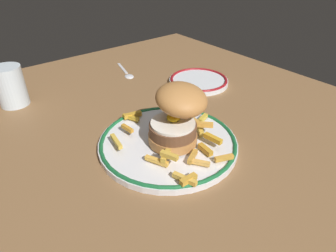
{
  "coord_description": "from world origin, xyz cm",
  "views": [
    {
      "loc": [
        31.8,
        -28.03,
        34.93
      ],
      "look_at": [
        -5.06,
        1.56,
        4.6
      ],
      "focal_mm": 31.67,
      "sensor_mm": 36.0,
      "label": 1
    }
  ],
  "objects_px": {
    "burger": "(177,115)",
    "side_plate": "(199,81)",
    "dinner_plate": "(168,142)",
    "spoon": "(128,74)",
    "water_glass": "(11,88)"
  },
  "relations": [
    {
      "from": "dinner_plate",
      "to": "water_glass",
      "type": "distance_m",
      "value": 0.42
    },
    {
      "from": "dinner_plate",
      "to": "side_plate",
      "type": "xyz_separation_m",
      "value": [
        -0.18,
        0.25,
        -0.0
      ]
    },
    {
      "from": "dinner_plate",
      "to": "side_plate",
      "type": "bearing_deg",
      "value": 124.98
    },
    {
      "from": "burger",
      "to": "water_glass",
      "type": "bearing_deg",
      "value": -152.77
    },
    {
      "from": "burger",
      "to": "side_plate",
      "type": "distance_m",
      "value": 0.31
    },
    {
      "from": "side_plate",
      "to": "spoon",
      "type": "relative_size",
      "value": 1.24
    },
    {
      "from": "dinner_plate",
      "to": "water_glass",
      "type": "height_order",
      "value": "water_glass"
    },
    {
      "from": "burger",
      "to": "spoon",
      "type": "relative_size",
      "value": 0.9
    },
    {
      "from": "dinner_plate",
      "to": "spoon",
      "type": "bearing_deg",
      "value": 159.99
    },
    {
      "from": "burger",
      "to": "spoon",
      "type": "height_order",
      "value": "burger"
    },
    {
      "from": "dinner_plate",
      "to": "burger",
      "type": "distance_m",
      "value": 0.07
    },
    {
      "from": "dinner_plate",
      "to": "spoon",
      "type": "height_order",
      "value": "dinner_plate"
    },
    {
      "from": "burger",
      "to": "side_plate",
      "type": "height_order",
      "value": "burger"
    },
    {
      "from": "burger",
      "to": "side_plate",
      "type": "relative_size",
      "value": 0.73
    },
    {
      "from": "dinner_plate",
      "to": "spoon",
      "type": "xyz_separation_m",
      "value": [
        -0.35,
        0.13,
        -0.0
      ]
    }
  ]
}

